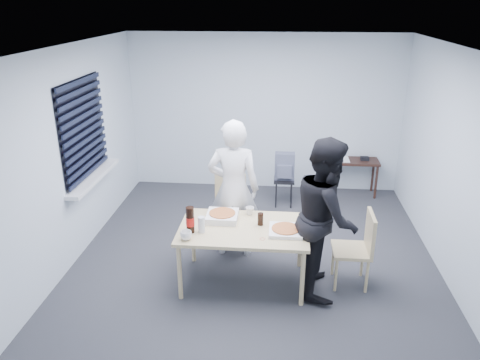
# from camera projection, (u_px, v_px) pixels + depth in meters

# --- Properties ---
(room) EXTENTS (5.00, 5.00, 5.00)m
(room) POSITION_uv_depth(u_px,v_px,m) (86.00, 137.00, 5.96)
(room) COLOR #333438
(room) RESTS_ON ground
(dining_table) EXTENTS (1.44, 0.91, 0.70)m
(dining_table) POSITION_uv_depth(u_px,v_px,m) (244.00, 232.00, 5.24)
(dining_table) COLOR tan
(dining_table) RESTS_ON ground
(chair_far) EXTENTS (0.42, 0.42, 0.89)m
(chair_far) POSITION_uv_depth(u_px,v_px,m) (230.00, 203.00, 6.31)
(chair_far) COLOR tan
(chair_far) RESTS_ON ground
(chair_right) EXTENTS (0.42, 0.42, 0.89)m
(chair_right) POSITION_uv_depth(u_px,v_px,m) (360.00, 244.00, 5.25)
(chair_right) COLOR tan
(chair_right) RESTS_ON ground
(person_white) EXTENTS (0.65, 0.42, 1.77)m
(person_white) POSITION_uv_depth(u_px,v_px,m) (233.00, 189.00, 5.79)
(person_white) COLOR white
(person_white) RESTS_ON ground
(person_black) EXTENTS (0.47, 0.86, 1.77)m
(person_black) POSITION_uv_depth(u_px,v_px,m) (326.00, 217.00, 5.06)
(person_black) COLOR black
(person_black) RESTS_ON ground
(side_table) EXTENTS (0.90, 0.40, 0.60)m
(side_table) POSITION_uv_depth(u_px,v_px,m) (351.00, 164.00, 7.73)
(side_table) COLOR #381F16
(side_table) RESTS_ON ground
(stool) EXTENTS (0.32, 0.32, 0.44)m
(stool) POSITION_uv_depth(u_px,v_px,m) (284.00, 185.00, 7.38)
(stool) COLOR black
(stool) RESTS_ON ground
(backpack) EXTENTS (0.31, 0.22, 0.43)m
(backpack) POSITION_uv_depth(u_px,v_px,m) (285.00, 167.00, 7.25)
(backpack) COLOR slate
(backpack) RESTS_ON stool
(pizza_box_a) EXTENTS (0.36, 0.36, 0.09)m
(pizza_box_a) POSITION_uv_depth(u_px,v_px,m) (222.00, 216.00, 5.40)
(pizza_box_a) COLOR white
(pizza_box_a) RESTS_ON dining_table
(pizza_box_b) EXTENTS (0.36, 0.36, 0.05)m
(pizza_box_b) POSITION_uv_depth(u_px,v_px,m) (286.00, 230.00, 5.11)
(pizza_box_b) COLOR white
(pizza_box_b) RESTS_ON dining_table
(mug_a) EXTENTS (0.17, 0.17, 0.10)m
(mug_a) POSITION_uv_depth(u_px,v_px,m) (186.00, 235.00, 4.95)
(mug_a) COLOR white
(mug_a) RESTS_ON dining_table
(mug_b) EXTENTS (0.10, 0.10, 0.09)m
(mug_b) POSITION_uv_depth(u_px,v_px,m) (250.00, 211.00, 5.52)
(mug_b) COLOR white
(mug_b) RESTS_ON dining_table
(cola_glass) EXTENTS (0.07, 0.07, 0.14)m
(cola_glass) POSITION_uv_depth(u_px,v_px,m) (260.00, 219.00, 5.26)
(cola_glass) COLOR black
(cola_glass) RESTS_ON dining_table
(soda_bottle) EXTENTS (0.09, 0.09, 0.30)m
(soda_bottle) POSITION_uv_depth(u_px,v_px,m) (190.00, 220.00, 5.07)
(soda_bottle) COLOR black
(soda_bottle) RESTS_ON dining_table
(plastic_cups) EXTENTS (0.08, 0.08, 0.18)m
(plastic_cups) POSITION_uv_depth(u_px,v_px,m) (201.00, 224.00, 5.09)
(plastic_cups) COLOR silver
(plastic_cups) RESTS_ON dining_table
(rubber_band) EXTENTS (0.06, 0.06, 0.00)m
(rubber_band) POSITION_uv_depth(u_px,v_px,m) (262.00, 239.00, 4.97)
(rubber_band) COLOR red
(rubber_band) RESTS_ON dining_table
(papers) EXTENTS (0.33, 0.39, 0.01)m
(papers) POSITION_uv_depth(u_px,v_px,m) (342.00, 159.00, 7.73)
(papers) COLOR white
(papers) RESTS_ON side_table
(black_box) EXTENTS (0.15, 0.12, 0.06)m
(black_box) POSITION_uv_depth(u_px,v_px,m) (365.00, 159.00, 7.68)
(black_box) COLOR black
(black_box) RESTS_ON side_table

